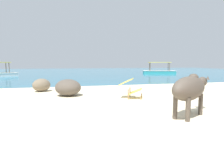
# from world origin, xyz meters

# --- Properties ---
(sand_beach) EXTENTS (18.00, 14.00, 0.04)m
(sand_beach) POSITION_xyz_m (0.00, 0.00, 0.02)
(sand_beach) COLOR beige
(sand_beach) RESTS_ON ground
(water_surface) EXTENTS (60.00, 36.00, 0.03)m
(water_surface) POSITION_xyz_m (0.00, 22.00, 0.00)
(water_surface) COLOR teal
(water_surface) RESTS_ON ground
(cow) EXTENTS (1.61, 1.24, 0.97)m
(cow) POSITION_xyz_m (1.64, 0.45, 0.68)
(cow) COLOR #4C4238
(cow) RESTS_ON sand_beach
(deck_chair_near) EXTENTS (0.92, 0.81, 0.68)m
(deck_chair_near) POSITION_xyz_m (1.14, 3.03, 0.42)
(deck_chair_near) COLOR #A37A4C
(deck_chair_near) RESTS_ON sand_beach
(shore_rock_large) EXTENTS (1.24, 1.28, 0.61)m
(shore_rock_large) POSITION_xyz_m (-0.91, 4.09, 0.34)
(shore_rock_large) COLOR brown
(shore_rock_large) RESTS_ON sand_beach
(shore_rock_medium) EXTENTS (1.01, 1.00, 0.54)m
(shore_rock_medium) POSITION_xyz_m (-1.96, 5.52, 0.31)
(shore_rock_medium) COLOR #756651
(shore_rock_medium) RESTS_ON sand_beach
(boat_teal) EXTENTS (3.85, 2.20, 1.29)m
(boat_teal) POSITION_xyz_m (9.83, 17.89, 0.29)
(boat_teal) COLOR teal
(boat_teal) RESTS_ON water_surface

